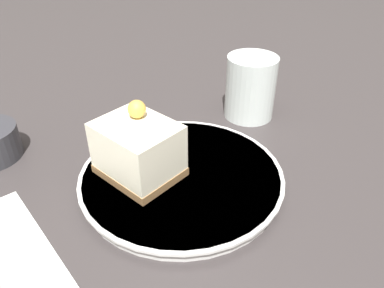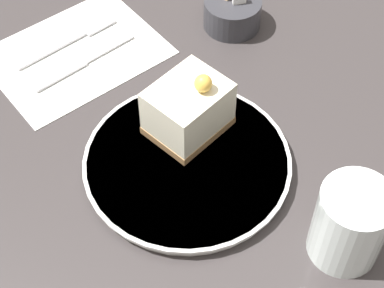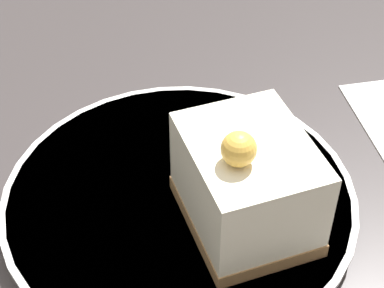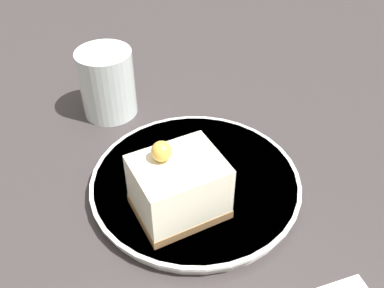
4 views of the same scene
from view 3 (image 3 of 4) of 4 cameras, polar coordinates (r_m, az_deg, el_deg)
The scene contains 3 objects.
ground_plane at distance 0.47m, azimuth -1.83°, elevation -9.40°, with size 4.00×4.00×0.00m, color #383333.
plate at distance 0.49m, azimuth -1.14°, elevation -5.05°, with size 0.27×0.27×0.02m.
cake_slice at distance 0.44m, azimuth 4.91°, elevation -3.55°, with size 0.10×0.11×0.10m.
Camera 3 is at (0.03, 0.29, 0.37)m, focal length 60.00 mm.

